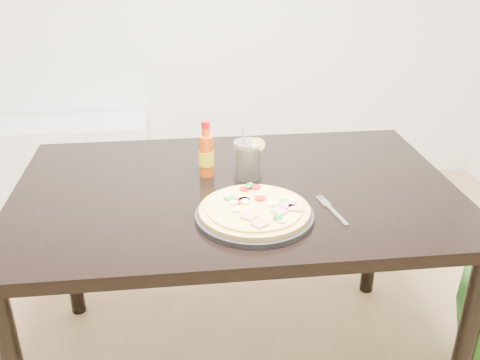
{
  "coord_description": "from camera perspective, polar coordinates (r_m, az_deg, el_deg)",
  "views": [
    {
      "loc": [
        0.09,
        -0.88,
        1.5
      ],
      "look_at": [
        0.25,
        0.52,
        0.83
      ],
      "focal_mm": 40.0,
      "sensor_mm": 36.0,
      "label": 1
    }
  ],
  "objects": [
    {
      "name": "plate",
      "position": [
        1.52,
        1.55,
        -3.78
      ],
      "size": [
        0.34,
        0.34,
        0.02
      ],
      "primitive_type": "cylinder",
      "color": "black",
      "rests_on": "dining_table"
    },
    {
      "name": "dining_table",
      "position": [
        1.74,
        -0.46,
        -3.16
      ],
      "size": [
        1.4,
        0.9,
        0.75
      ],
      "color": "black",
      "rests_on": "ground"
    },
    {
      "name": "fork",
      "position": [
        1.59,
        9.68,
        -3.07
      ],
      "size": [
        0.05,
        0.19,
        0.0
      ],
      "rotation": [
        0.0,
        0.0,
        0.19
      ],
      "color": "silver",
      "rests_on": "dining_table"
    },
    {
      "name": "pizza",
      "position": [
        1.51,
        1.59,
        -3.14
      ],
      "size": [
        0.32,
        0.32,
        0.03
      ],
      "color": "tan",
      "rests_on": "plate"
    },
    {
      "name": "hot_sauce_bottle",
      "position": [
        1.75,
        -3.62,
        2.75
      ],
      "size": [
        0.06,
        0.06,
        0.19
      ],
      "rotation": [
        0.0,
        0.0,
        0.39
      ],
      "color": "#D34B0C",
      "rests_on": "dining_table"
    },
    {
      "name": "cola_cup",
      "position": [
        1.75,
        0.85,
        2.14
      ],
      "size": [
        0.1,
        0.09,
        0.18
      ],
      "rotation": [
        0.0,
        0.0,
        -0.22
      ],
      "color": "black",
      "rests_on": "dining_table"
    },
    {
      "name": "media_console",
      "position": [
        3.33,
        -21.67,
        1.49
      ],
      "size": [
        1.4,
        0.34,
        0.5
      ],
      "primitive_type": "cube",
      "color": "white",
      "rests_on": "ground"
    }
  ]
}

